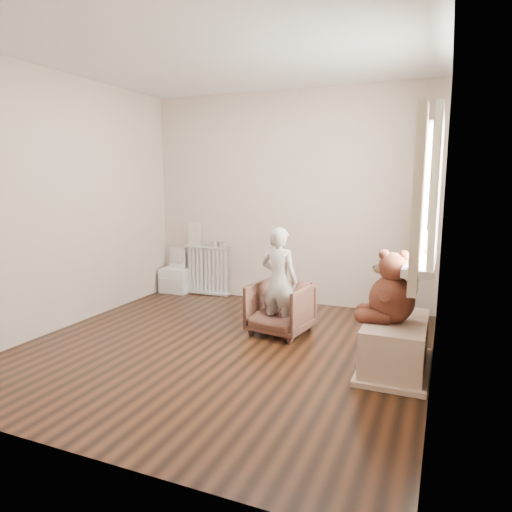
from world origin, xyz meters
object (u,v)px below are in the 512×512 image
at_px(radiator, 207,266).
at_px(toy_vanity, 176,272).
at_px(armchair, 280,308).
at_px(plush_cat, 423,241).
at_px(teddy_bear, 392,290).
at_px(child, 279,281).
at_px(toy_bench, 395,345).

relative_size(radiator, toy_vanity, 1.09).
relative_size(radiator, armchair, 1.17).
relative_size(toy_vanity, plush_cat, 2.61).
distance_m(radiator, teddy_bear, 3.03).
xyz_separation_m(armchair, child, (0.00, -0.05, 0.29)).
relative_size(child, teddy_bear, 1.87).
bearing_deg(armchair, teddy_bear, -16.52).
bearing_deg(toy_vanity, toy_bench, -26.43).
xyz_separation_m(toy_vanity, teddy_bear, (3.03, -1.58, 0.40)).
distance_m(armchair, teddy_bear, 1.30).
height_order(radiator, teddy_bear, teddy_bear).
height_order(teddy_bear, plush_cat, plush_cat).
bearing_deg(toy_bench, armchair, 158.13).
bearing_deg(radiator, toy_vanity, -176.43).
bearing_deg(toy_bench, child, 160.28).
height_order(child, plush_cat, plush_cat).
relative_size(radiator, toy_bench, 0.76).
bearing_deg(radiator, armchair, -37.38).
height_order(toy_bench, plush_cat, plush_cat).
distance_m(armchair, toy_bench, 1.25).
bearing_deg(toy_vanity, plush_cat, -17.68).
bearing_deg(radiator, toy_bench, -31.01).
distance_m(teddy_bear, plush_cat, 0.67).
bearing_deg(toy_vanity, radiator, 3.57).
distance_m(child, teddy_bear, 1.22).
xyz_separation_m(toy_vanity, toy_bench, (3.07, -1.53, -0.08)).
relative_size(toy_vanity, toy_bench, 0.69).
bearing_deg(toy_vanity, teddy_bear, -27.57).
height_order(armchair, teddy_bear, teddy_bear).
distance_m(radiator, armchair, 1.80).
relative_size(toy_vanity, armchair, 1.08).
bearing_deg(teddy_bear, toy_bench, 47.66).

